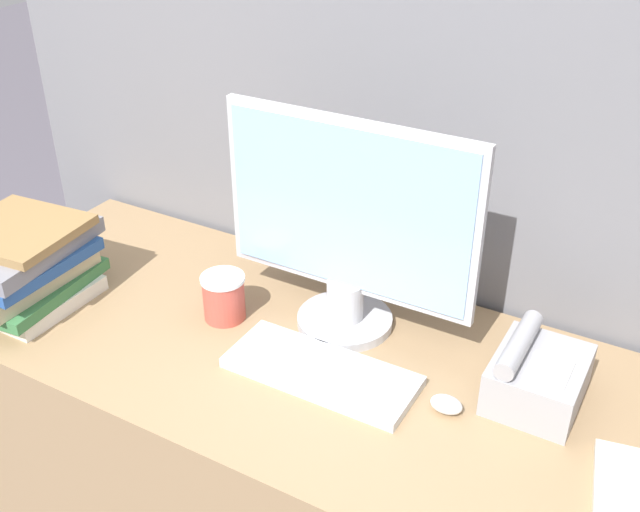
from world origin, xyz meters
name	(u,v)px	position (x,y,z in m)	size (l,w,h in m)	color
cubicle_panel_rear	(387,253)	(0.00, 0.68, 0.80)	(2.03, 0.04, 1.60)	slate
desk	(310,489)	(0.00, 0.32, 0.38)	(1.63, 0.64, 0.76)	#937551
monitor	(347,233)	(0.02, 0.44, 0.97)	(0.53, 0.20, 0.44)	#B7B7BC
keyboard	(321,372)	(0.06, 0.27, 0.77)	(0.36, 0.15, 0.02)	silver
mouse	(446,404)	(0.29, 0.30, 0.77)	(0.06, 0.04, 0.03)	silver
coffee_cup	(224,297)	(-0.21, 0.34, 0.80)	(0.09, 0.09, 0.10)	#BF4C3F
book_stack	(23,265)	(-0.61, 0.18, 0.85)	(0.26, 0.31, 0.18)	silver
desk_telephone	(536,376)	(0.42, 0.41, 0.80)	(0.15, 0.19, 0.12)	#99999E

